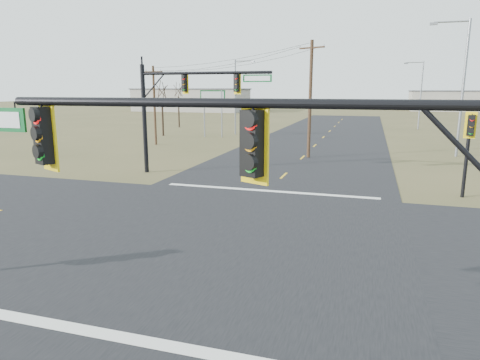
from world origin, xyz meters
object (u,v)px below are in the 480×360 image
streetlight_b (419,91)px  bare_tree_a (162,90)px  streetlight_a (461,81)px  bare_tree_b (178,89)px  highway_sign (213,104)px  utility_pole_far (154,104)px  utility_pole_near (310,98)px  mast_arm_near (244,167)px  pedestal_signal_ne (470,136)px  streetlight_c (237,93)px  mast_arm_far (184,96)px

streetlight_b → bare_tree_a: streetlight_b is taller
streetlight_a → bare_tree_b: size_ratio=1.60×
highway_sign → bare_tree_b: (-9.54, 11.00, 1.64)m
utility_pole_far → utility_pole_near: bearing=-13.6°
highway_sign → streetlight_b: bearing=14.8°
mast_arm_near → streetlight_a: size_ratio=0.93×
pedestal_signal_ne → utility_pole_far: size_ratio=0.57×
streetlight_b → bare_tree_a: bearing=-158.1°
highway_sign → pedestal_signal_ne: bearing=-67.9°
utility_pole_near → utility_pole_far: (-16.19, 3.92, -0.74)m
streetlight_b → streetlight_c: streetlight_b is taller
streetlight_b → bare_tree_a: 35.70m
utility_pole_far → bare_tree_b: utility_pole_far is taller
mast_arm_far → bare_tree_a: (-12.63, 21.54, 0.34)m
streetlight_a → streetlight_b: (-0.57, 26.18, -0.94)m
highway_sign → streetlight_c: bearing=41.0°
utility_pole_near → highway_sign: utility_pole_near is taller
utility_pole_far → bare_tree_a: 8.67m
pedestal_signal_ne → utility_pole_near: utility_pole_near is taller
mast_arm_far → utility_pole_far: 16.58m
mast_arm_far → streetlight_b: 43.91m
streetlight_a → bare_tree_b: (-34.29, 19.17, -0.68)m
bare_tree_a → mast_arm_far: bearing=-59.6°
pedestal_signal_ne → utility_pole_far: 29.98m
streetlight_a → bare_tree_b: 39.29m
mast_arm_near → utility_pole_far: bearing=144.1°
mast_arm_far → streetlight_c: size_ratio=0.97×
mast_arm_near → mast_arm_far: (-9.69, 19.24, 0.82)m
mast_arm_near → pedestal_signal_ne: size_ratio=2.30×
mast_arm_far → streetlight_a: 23.12m
utility_pole_far → streetlight_b: size_ratio=0.83×
mast_arm_near → pedestal_signal_ne: bearing=93.0°
streetlight_c → bare_tree_a: (-8.15, -4.15, 0.39)m
utility_pole_near → bare_tree_a: 22.74m
streetlight_a → streetlight_b: streetlight_a is taller
utility_pole_near → streetlight_b: 32.39m
utility_pole_near → bare_tree_b: bearing=134.0°
mast_arm_far → streetlight_c: (-4.48, 25.69, -0.05)m
utility_pole_near → highway_sign: 18.07m
mast_arm_far → highway_sign: bearing=130.4°
utility_pole_far → highway_sign: bearing=70.0°
mast_arm_far → bare_tree_a: bearing=144.8°
pedestal_signal_ne → streetlight_c: (-20.93, 27.21, 1.86)m
mast_arm_near → bare_tree_a: bare_tree_a is taller
mast_arm_far → streetlight_b: bearing=90.4°
pedestal_signal_ne → highway_sign: highway_sign is taller
streetlight_a → streetlight_c: 25.78m
mast_arm_far → bare_tree_a: 24.97m
streetlight_b → bare_tree_b: size_ratio=1.36×
bare_tree_b → pedestal_signal_ne: bearing=-47.0°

